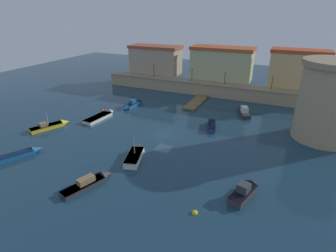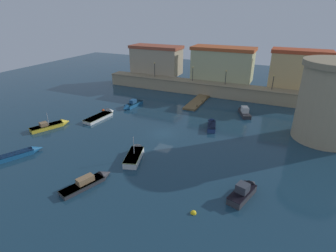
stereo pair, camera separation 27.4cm
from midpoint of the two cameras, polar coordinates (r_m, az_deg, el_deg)
ground_plane at (r=41.38m, az=-0.82°, el=-1.69°), size 127.03×127.03×0.00m
quay_wall at (r=61.01m, az=8.47°, el=7.91°), size 48.88×3.54×2.76m
old_town_backdrop at (r=63.75m, az=10.64°, el=12.93°), size 44.61×5.94×7.83m
fortress_tower at (r=44.24m, az=31.55°, el=4.49°), size 9.30×9.30×11.50m
pier_dock at (r=55.42m, az=6.33°, el=5.09°), size 2.49×9.82×0.70m
quay_lamp_0 at (r=64.90m, az=-2.75°, el=12.39°), size 0.32×0.32×3.39m
quay_lamp_1 at (r=61.20m, az=5.42°, el=11.53°), size 0.32×0.32×3.22m
quay_lamp_2 at (r=59.25m, az=12.35°, el=10.60°), size 0.32×0.32×3.08m
quay_lamp_3 at (r=58.05m, az=21.64°, el=9.17°), size 0.32×0.32×3.00m
moored_boat_0 at (r=44.30m, az=9.45°, el=0.31°), size 2.42×5.11×1.15m
moored_boat_1 at (r=47.36m, az=-23.22°, el=0.19°), size 3.84×6.36×2.99m
moored_boat_2 at (r=29.48m, az=16.28°, el=-13.10°), size 2.74×5.09×1.98m
moored_boat_3 at (r=31.27m, az=-15.86°, el=-11.17°), size 3.26×6.26×1.56m
moored_boat_4 at (r=53.00m, az=-7.63°, el=4.45°), size 1.87×5.64×1.68m
moored_boat_5 at (r=35.25m, az=-6.72°, el=-5.88°), size 3.26×5.95×3.56m
moored_boat_6 at (r=49.23m, az=-13.41°, el=2.28°), size 2.49×7.08×1.80m
moored_boat_7 at (r=51.03m, az=15.95°, el=3.02°), size 3.41×5.43×1.96m
moored_boat_8 at (r=40.06m, az=-29.20°, el=-5.30°), size 4.03×6.72×1.12m
mooring_buoy_0 at (r=26.77m, az=5.73°, el=-17.99°), size 0.58×0.58×0.58m
mooring_buoy_1 at (r=52.37m, az=-13.49°, el=3.24°), size 0.55×0.55×0.55m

